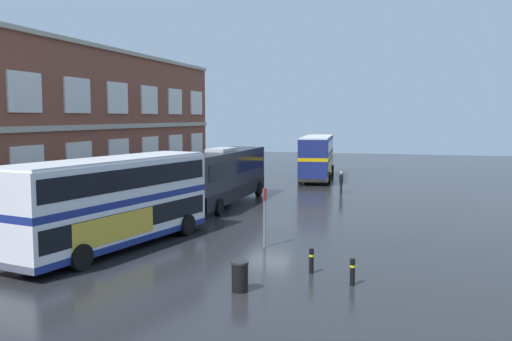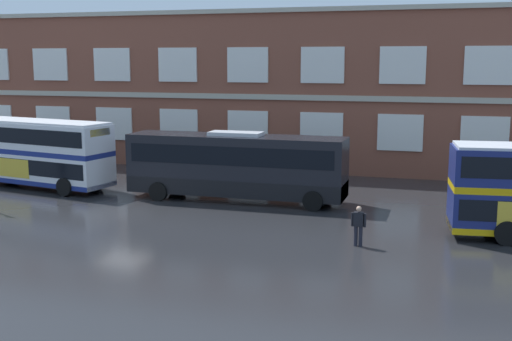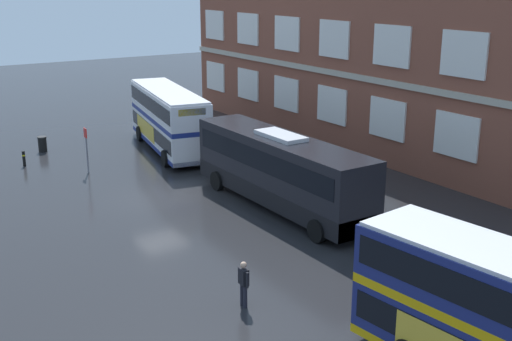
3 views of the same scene
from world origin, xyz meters
name	(u,v)px [view 3 (image 3 of 3)]	position (x,y,z in m)	size (l,w,h in m)	color
ground_plane	(194,191)	(0.00, 2.00, 0.00)	(120.00, 120.00, 0.00)	#232326
brick_terminal_building	(437,74)	(2.26, 17.98, 5.38)	(46.46, 8.19, 11.06)	brown
double_decker_near	(168,118)	(-8.68, 4.79, 2.15)	(11.29, 4.59, 4.07)	silver
touring_coach	(280,171)	(4.56, 4.50, 1.91)	(12.01, 2.90, 3.80)	black
waiting_passenger	(244,282)	(12.23, -2.48, 0.93)	(0.64, 0.27, 1.70)	black
bus_stand_flag	(86,146)	(-6.51, -1.58, 1.64)	(0.44, 0.10, 2.70)	slate
station_litter_bin	(42,144)	(-12.85, -2.48, 0.52)	(0.60, 0.60, 1.03)	black
safety_bollard_west	(24,158)	(-10.02, -4.39, 0.49)	(0.19, 0.19, 0.95)	black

